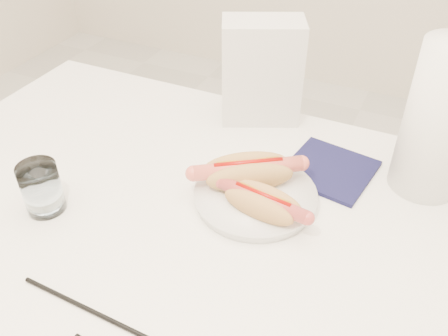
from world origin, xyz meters
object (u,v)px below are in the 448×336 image
at_px(hotdog_left, 248,172).
at_px(hotdog_right, 262,203).
at_px(napkin_box, 262,72).
at_px(plate, 255,197).
at_px(paper_towel_roll, 441,121).
at_px(water_glass, 41,188).
at_px(table, 202,248).

xyz_separation_m(hotdog_left, hotdog_right, (0.05, -0.06, -0.00)).
relative_size(hotdog_left, hotdog_right, 1.09).
height_order(hotdog_right, napkin_box, napkin_box).
height_order(plate, paper_towel_roll, paper_towel_roll).
relative_size(plate, water_glass, 2.28).
height_order(table, paper_towel_roll, paper_towel_roll).
relative_size(table, plate, 5.88).
bearing_deg(water_glass, napkin_box, 62.99).
height_order(water_glass, paper_towel_roll, paper_towel_roll).
bearing_deg(plate, hotdog_right, -54.59).
bearing_deg(table, hotdog_right, 30.43).
bearing_deg(water_glass, hotdog_left, 32.83).
bearing_deg(napkin_box, hotdog_left, -97.67).
bearing_deg(hotdog_right, napkin_box, 120.59).
height_order(hotdog_left, water_glass, water_glass).
height_order(water_glass, napkin_box, napkin_box).
bearing_deg(table, napkin_box, 95.84).
distance_m(table, water_glass, 0.29).
relative_size(plate, paper_towel_roll, 0.76).
xyz_separation_m(plate, hotdog_right, (0.03, -0.04, 0.03)).
bearing_deg(table, hotdog_left, 71.46).
bearing_deg(plate, napkin_box, 110.19).
bearing_deg(plate, paper_towel_roll, 33.75).
height_order(table, hotdog_left, hotdog_left).
relative_size(plate, hotdog_right, 1.28).
distance_m(plate, hotdog_right, 0.05).
relative_size(hotdog_left, paper_towel_roll, 0.65).
bearing_deg(table, water_glass, -163.00).
bearing_deg(hotdog_left, table, -142.29).
bearing_deg(hotdog_left, hotdog_right, -83.32).
relative_size(plate, napkin_box, 0.95).
distance_m(table, paper_towel_roll, 0.45).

